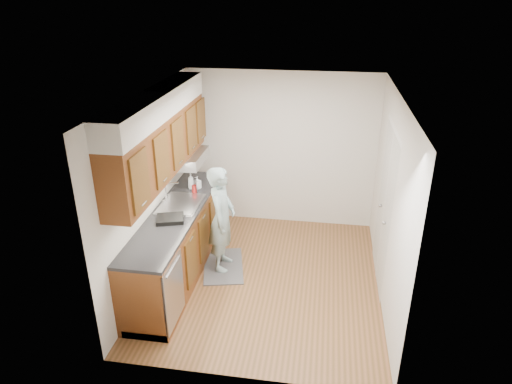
% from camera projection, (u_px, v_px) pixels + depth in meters
% --- Properties ---
extents(floor, '(3.50, 3.50, 0.00)m').
position_uv_depth(floor, '(266.00, 278.00, 6.21)').
color(floor, brown).
rests_on(floor, ground).
extents(ceiling, '(3.50, 3.50, 0.00)m').
position_uv_depth(ceiling, '(268.00, 95.00, 5.18)').
color(ceiling, white).
rests_on(ceiling, wall_left).
extents(wall_left, '(0.02, 3.50, 2.50)m').
position_uv_depth(wall_left, '(152.00, 188.00, 5.91)').
color(wall_left, silver).
rests_on(wall_left, floor).
extents(wall_right, '(0.02, 3.50, 2.50)m').
position_uv_depth(wall_right, '(390.00, 203.00, 5.48)').
color(wall_right, silver).
rests_on(wall_right, floor).
extents(wall_back, '(3.00, 0.02, 2.50)m').
position_uv_depth(wall_back, '(281.00, 150.00, 7.27)').
color(wall_back, silver).
rests_on(wall_back, floor).
extents(counter, '(0.64, 2.80, 1.30)m').
position_uv_depth(counter, '(178.00, 240.00, 6.18)').
color(counter, brown).
rests_on(counter, floor).
extents(upper_cabinets, '(0.47, 2.80, 1.21)m').
position_uv_depth(upper_cabinets, '(161.00, 135.00, 5.64)').
color(upper_cabinets, brown).
rests_on(upper_cabinets, wall_left).
extents(closet_door, '(0.02, 1.22, 2.05)m').
position_uv_depth(closet_door, '(384.00, 209.00, 5.85)').
color(closet_door, silver).
rests_on(closet_door, wall_right).
extents(floor_mat, '(0.73, 1.01, 0.02)m').
position_uv_depth(floor_mat, '(223.00, 266.00, 6.47)').
color(floor_mat, slate).
rests_on(floor_mat, floor).
extents(person, '(0.40, 0.60, 1.69)m').
position_uv_depth(person, '(222.00, 212.00, 6.12)').
color(person, '#8AA5A8').
rests_on(person, floor_mat).
extents(soap_bottle_a, '(0.12, 0.12, 0.24)m').
position_uv_depth(soap_bottle_a, '(191.00, 181.00, 6.60)').
color(soap_bottle_a, white).
rests_on(soap_bottle_a, counter).
extents(soap_bottle_b, '(0.11, 0.11, 0.18)m').
position_uv_depth(soap_bottle_b, '(197.00, 182.00, 6.62)').
color(soap_bottle_b, white).
rests_on(soap_bottle_b, counter).
extents(soda_can, '(0.09, 0.09, 0.13)m').
position_uv_depth(soda_can, '(194.00, 189.00, 6.47)').
color(soda_can, '#A11D1B').
rests_on(soda_can, counter).
extents(steel_can, '(0.07, 0.07, 0.13)m').
position_uv_depth(steel_can, '(196.00, 184.00, 6.62)').
color(steel_can, '#A5A5AA').
rests_on(steel_can, counter).
extents(dish_rack, '(0.40, 0.36, 0.05)m').
position_uv_depth(dish_rack, '(170.00, 219.00, 5.72)').
color(dish_rack, black).
rests_on(dish_rack, counter).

